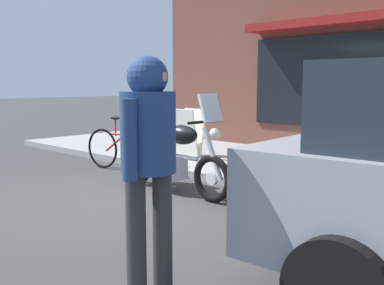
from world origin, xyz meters
The scene contains 5 objects.
ground_plane centered at (0.00, 0.00, 0.00)m, with size 80.00×80.00×0.00m, color #3A3A3A.
touring_motorcycle centered at (-0.10, 0.57, 0.60)m, with size 2.11×0.69×1.38m.
parked_bicycle centered at (-1.63, 1.01, 0.39)m, with size 1.74×0.48×0.95m.
pedestrian_walking centered at (2.07, -1.67, 1.07)m, with size 0.48×0.54×1.69m.
sandwich_board_sign centered at (-1.41, 2.41, 0.58)m, with size 0.55×0.41×0.91m.
Camera 1 is at (4.31, -3.63, 1.50)m, focal length 41.03 mm.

